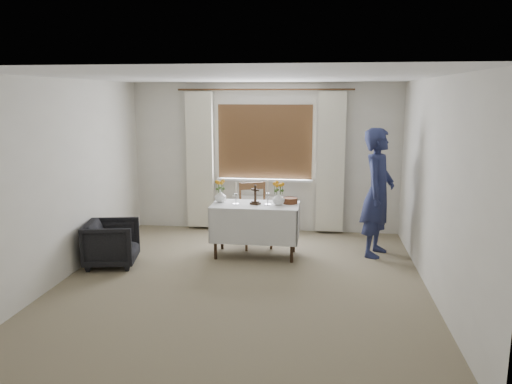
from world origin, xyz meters
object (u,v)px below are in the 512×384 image
wooden_chair (256,215)px  wooden_cross (255,195)px  armchair (112,243)px  flower_vase_left (220,196)px  flower_vase_right (279,199)px  altar_table (255,230)px  person (378,193)px

wooden_chair → wooden_cross: 0.62m
armchair → flower_vase_left: size_ratio=3.87×
armchair → flower_vase_left: (1.36, 0.75, 0.54)m
wooden_cross → flower_vase_right: size_ratio=1.56×
flower_vase_left → flower_vase_right: bearing=-5.1°
wooden_cross → altar_table: bearing=115.5°
person → flower_vase_right: 1.43m
altar_table → flower_vase_right: flower_vase_right is taller
armchair → flower_vase_right: 2.38m
wooden_cross → wooden_chair: bearing=121.7°
altar_table → flower_vase_left: (-0.53, 0.08, 0.47)m
wooden_chair → flower_vase_right: bearing=-71.0°
wooden_chair → flower_vase_right: size_ratio=5.38×
altar_table → armchair: size_ratio=1.83×
wooden_chair → flower_vase_left: 0.69m
wooden_chair → flower_vase_left: wooden_chair is taller
armchair → wooden_cross: wooden_cross is taller
wooden_chair → armchair: size_ratio=1.44×
armchair → wooden_chair: bearing=-70.1°
person → flower_vase_left: 2.27m
person → wooden_cross: 1.75m
armchair → person: size_ratio=0.37×
wooden_cross → flower_vase_right: 0.33m
altar_table → wooden_cross: size_ratio=4.39×
altar_table → person: bearing=9.0°
flower_vase_left → flower_vase_right: 0.86m
wooden_chair → altar_table: bearing=-105.3°
armchair → person: (3.62, 0.94, 0.61)m
altar_table → person: 1.83m
altar_table → person: person is taller
armchair → wooden_cross: size_ratio=2.41×
wooden_cross → person: bearing=33.9°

